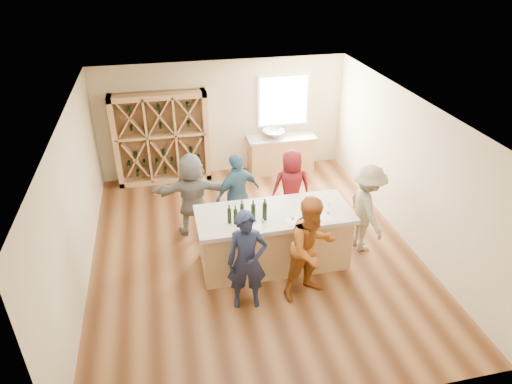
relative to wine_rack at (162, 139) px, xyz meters
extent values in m
cube|color=brown|center=(1.50, -3.27, -1.15)|extent=(6.00, 7.00, 0.10)
cube|color=white|center=(1.50, -3.27, 1.75)|extent=(6.00, 7.00, 0.10)
cube|color=beige|center=(1.50, 0.28, 0.30)|extent=(6.00, 0.10, 2.80)
cube|color=beige|center=(1.50, -6.82, 0.30)|extent=(6.00, 0.10, 2.80)
cube|color=beige|center=(-1.55, -3.27, 0.30)|extent=(0.10, 7.00, 2.80)
cube|color=beige|center=(4.55, -3.27, 0.30)|extent=(0.10, 7.00, 2.80)
cube|color=white|center=(3.00, 0.20, 0.65)|extent=(1.30, 0.06, 1.30)
cube|color=white|center=(3.00, 0.17, 0.65)|extent=(1.18, 0.01, 1.18)
cube|color=tan|center=(0.00, 0.00, 0.00)|extent=(2.20, 0.45, 2.20)
cube|color=tan|center=(2.90, -0.07, -0.67)|extent=(1.60, 0.58, 0.86)
cube|color=#B4A593|center=(2.90, -0.07, -0.21)|extent=(1.70, 0.62, 0.06)
imported|color=silver|center=(2.70, -0.07, -0.09)|extent=(0.54, 0.54, 0.19)
cylinder|color=silver|center=(2.70, 0.11, -0.03)|extent=(0.02, 0.02, 0.30)
cube|color=tan|center=(1.78, -3.73, -0.60)|extent=(2.60, 1.00, 1.00)
cube|color=#B4A593|center=(1.78, -3.73, -0.06)|extent=(2.72, 1.12, 0.08)
cylinder|color=black|center=(0.97, -3.88, 0.11)|extent=(0.08, 0.08, 0.27)
cylinder|color=black|center=(1.06, -3.93, 0.12)|extent=(0.08, 0.08, 0.27)
cylinder|color=black|center=(1.20, -3.80, 0.12)|extent=(0.07, 0.07, 0.28)
cylinder|color=black|center=(1.37, -3.90, 0.14)|extent=(0.10, 0.10, 0.32)
cylinder|color=black|center=(1.57, -3.91, 0.14)|extent=(0.10, 0.10, 0.32)
cone|color=white|center=(1.46, -4.19, 0.07)|extent=(0.07, 0.07, 0.17)
cone|color=white|center=(1.96, -4.22, 0.08)|extent=(0.08, 0.08, 0.19)
cone|color=white|center=(2.43, -4.20, 0.06)|extent=(0.07, 0.07, 0.16)
cone|color=white|center=(2.27, -3.92, 0.08)|extent=(0.09, 0.09, 0.19)
cone|color=white|center=(2.68, -3.95, 0.06)|extent=(0.06, 0.06, 0.17)
cube|color=white|center=(1.38, -4.16, -0.02)|extent=(0.30, 0.34, 0.00)
cube|color=white|center=(2.02, -4.09, -0.02)|extent=(0.30, 0.36, 0.00)
cube|color=white|center=(2.59, -4.06, -0.02)|extent=(0.27, 0.31, 0.00)
imported|color=#191E38|center=(1.10, -4.68, -0.23)|extent=(0.68, 0.54, 1.74)
imported|color=#994C19|center=(2.16, -4.65, -0.18)|extent=(0.99, 0.72, 1.84)
imported|color=gray|center=(3.57, -3.63, -0.23)|extent=(0.53, 1.12, 1.73)
imported|color=#335972|center=(1.34, -2.58, -0.24)|extent=(1.13, 0.89, 1.72)
imported|color=#590F14|center=(2.47, -2.43, -0.29)|extent=(0.83, 0.58, 1.62)
imported|color=slate|center=(0.48, -2.40, -0.24)|extent=(1.62, 0.64, 1.72)
camera|label=1|loc=(0.03, -10.21, 4.17)|focal=32.00mm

